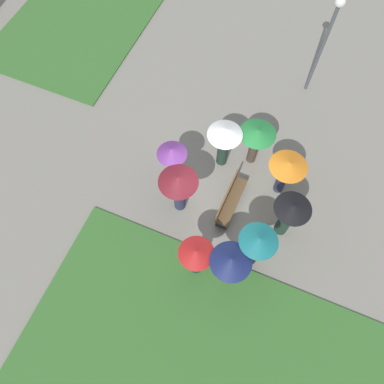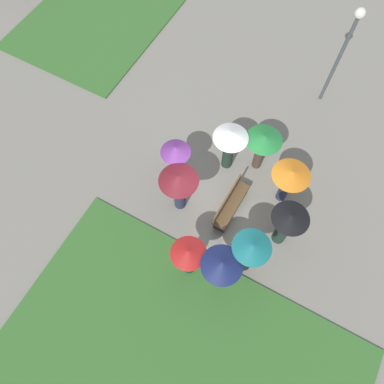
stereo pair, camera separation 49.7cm
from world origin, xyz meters
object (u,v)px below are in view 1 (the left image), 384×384
at_px(crowd_person_orange, 287,169).
at_px(crowd_person_black, 289,215).
at_px(crowd_person_red, 196,257).
at_px(crowd_person_white, 224,138).
at_px(crowd_person_purple, 172,159).
at_px(park_bench, 229,200).
at_px(crowd_person_teal, 256,246).
at_px(lamp_post, 327,34).
at_px(crowd_person_maroon, 179,185).
at_px(crowd_person_green, 257,138).
at_px(crowd_person_navy, 230,263).

bearing_deg(crowd_person_orange, crowd_person_black, -49.94).
distance_m(crowd_person_red, crowd_person_white, 3.85).
distance_m(crowd_person_purple, crowd_person_red, 3.10).
xyz_separation_m(park_bench, crowd_person_teal, (-1.41, -1.22, 0.85)).
relative_size(lamp_post, crowd_person_maroon, 1.98).
height_order(crowd_person_green, crowd_person_white, crowd_person_white).
xyz_separation_m(crowd_person_red, crowd_person_white, (3.79, 0.62, 0.24)).
relative_size(lamp_post, crowd_person_purple, 2.00).
bearing_deg(crowd_person_green, crowd_person_teal, -125.97).
bearing_deg(crowd_person_purple, lamp_post, 162.86).
bearing_deg(crowd_person_maroon, crowd_person_teal, -91.95).
bearing_deg(crowd_person_maroon, crowd_person_red, -128.53).
xyz_separation_m(park_bench, crowd_person_black, (-0.13, -1.80, 0.77)).
height_order(crowd_person_red, crowd_person_orange, crowd_person_red).
xyz_separation_m(crowd_person_black, crowd_person_red, (-2.18, 1.99, -0.07)).
bearing_deg(crowd_person_white, lamp_post, -100.03).
bearing_deg(crowd_person_white, crowd_person_red, 112.44).
relative_size(crowd_person_black, crowd_person_red, 1.07).
xyz_separation_m(crowd_person_black, crowd_person_navy, (-2.06, 1.06, 0.26)).
height_order(crowd_person_navy, crowd_person_teal, crowd_person_teal).
bearing_deg(lamp_post, crowd_person_green, 166.41).
xyz_separation_m(crowd_person_purple, crowd_person_black, (-0.33, -3.81, -0.12)).
relative_size(park_bench, crowd_person_green, 1.01).
distance_m(park_bench, lamp_post, 6.20).
distance_m(crowd_person_red, crowd_person_navy, 0.99).
relative_size(crowd_person_green, crowd_person_orange, 1.00).
distance_m(crowd_person_black, crowd_person_red, 2.95).
bearing_deg(crowd_person_maroon, crowd_person_purple, 49.83).
distance_m(crowd_person_black, crowd_person_navy, 2.33).
bearing_deg(crowd_person_navy, crowd_person_teal, 104.63).
height_order(crowd_person_orange, crowd_person_navy, crowd_person_navy).
xyz_separation_m(crowd_person_black, crowd_person_green, (2.08, 1.70, 0.09)).
height_order(crowd_person_orange, crowd_person_teal, crowd_person_teal).
relative_size(crowd_person_white, crowd_person_maroon, 0.97).
bearing_deg(crowd_person_maroon, crowd_person_white, -2.44).
xyz_separation_m(lamp_post, crowd_person_red, (-8.06, 1.21, -1.37)).
relative_size(crowd_person_green, crowd_person_maroon, 0.89).
bearing_deg(crowd_person_white, crowd_person_purple, 59.98).
distance_m(crowd_person_red, crowd_person_teal, 1.68).
relative_size(lamp_post, crowd_person_white, 2.04).
bearing_deg(crowd_person_teal, crowd_person_white, -177.71).
height_order(crowd_person_purple, crowd_person_red, crowd_person_purple).
bearing_deg(crowd_person_red, crowd_person_green, -69.19).
height_order(crowd_person_green, crowd_person_maroon, crowd_person_maroon).
bearing_deg(crowd_person_black, crowd_person_purple, 17.28).
height_order(lamp_post, crowd_person_white, lamp_post).
distance_m(lamp_post, crowd_person_white, 4.78).
bearing_deg(park_bench, lamp_post, -8.33).
relative_size(crowd_person_orange, crowd_person_white, 0.91).
bearing_deg(crowd_person_red, crowd_person_teal, -122.74).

